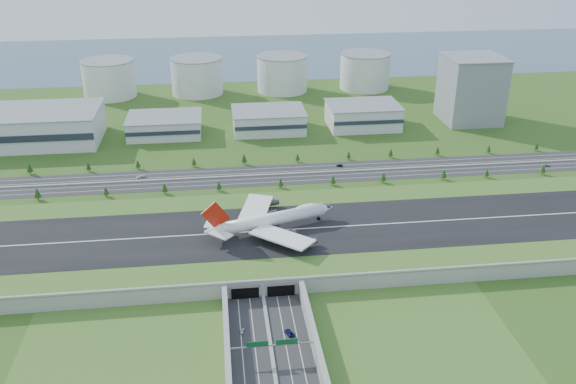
{
  "coord_description": "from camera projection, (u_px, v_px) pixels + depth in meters",
  "views": [
    {
      "loc": [
        -17.64,
        -291.54,
        167.42
      ],
      "look_at": [
        22.34,
        35.0,
        14.54
      ],
      "focal_mm": 38.0,
      "sensor_mm": 36.0,
      "label": 1
    }
  ],
  "objects": [
    {
      "name": "hangar_mid_b",
      "position": [
        269.0,
        120.0,
        505.13
      ],
      "size": [
        58.0,
        42.0,
        17.0
      ],
      "primitive_type": "cube",
      "color": "silver",
      "rests_on": "ground"
    },
    {
      "name": "boeing_747",
      "position": [
        271.0,
        219.0,
        330.6
      ],
      "size": [
        74.48,
        69.35,
        23.73
      ],
      "rotation": [
        0.0,
        0.0,
        0.3
      ],
      "color": "white",
      "rests_on": "airfield_deck"
    },
    {
      "name": "fuel_tank_d",
      "position": [
        365.0,
        71.0,
        621.47
      ],
      "size": [
        50.0,
        50.0,
        35.0
      ],
      "primitive_type": "cylinder",
      "color": "silver",
      "rests_on": "ground"
    },
    {
      "name": "tree_row",
      "position": [
        234.0,
        171.0,
        417.89
      ],
      "size": [
        509.66,
        48.68,
        8.49
      ],
      "color": "#3D2819",
      "rests_on": "ground"
    },
    {
      "name": "car_2",
      "position": [
        289.0,
        333.0,
        263.82
      ],
      "size": [
        4.79,
        6.44,
        1.63
      ],
      "primitive_type": "imported",
      "rotation": [
        0.0,
        0.0,
        3.55
      ],
      "color": "#0C1740",
      "rests_on": "ground"
    },
    {
      "name": "north_expressway",
      "position": [
        245.0,
        176.0,
        420.42
      ],
      "size": [
        560.0,
        36.0,
        0.12
      ],
      "primitive_type": "cube",
      "color": "#28282B",
      "rests_on": "ground"
    },
    {
      "name": "car_0",
      "position": [
        242.0,
        331.0,
        265.05
      ],
      "size": [
        2.6,
        4.32,
        1.38
      ],
      "primitive_type": "imported",
      "rotation": [
        0.0,
        0.0,
        -0.26
      ],
      "color": "#B9BABE",
      "rests_on": "ground"
    },
    {
      "name": "sign_gantry_near",
      "position": [
        272.0,
        346.0,
        246.45
      ],
      "size": [
        38.7,
        0.7,
        9.8
      ],
      "color": "gray",
      "rests_on": "ground"
    },
    {
      "name": "car_5",
      "position": [
        339.0,
        165.0,
        436.2
      ],
      "size": [
        4.8,
        2.68,
        1.5
      ],
      "primitive_type": "imported",
      "rotation": [
        0.0,
        0.0,
        -1.83
      ],
      "color": "black",
      "rests_on": "ground"
    },
    {
      "name": "fuel_tank_a",
      "position": [
        109.0,
        79.0,
        593.37
      ],
      "size": [
        50.0,
        50.0,
        35.0
      ],
      "primitive_type": "cylinder",
      "color": "silver",
      "rests_on": "ground"
    },
    {
      "name": "fuel_tank_b",
      "position": [
        197.0,
        76.0,
        602.74
      ],
      "size": [
        50.0,
        50.0,
        35.0
      ],
      "primitive_type": "cylinder",
      "color": "silver",
      "rests_on": "ground"
    },
    {
      "name": "hangar_west",
      "position": [
        22.0,
        127.0,
        477.45
      ],
      "size": [
        120.0,
        60.0,
        25.0
      ],
      "primitive_type": "cube",
      "color": "silver",
      "rests_on": "ground"
    },
    {
      "name": "bay_water",
      "position": [
        228.0,
        56.0,
        766.98
      ],
      "size": [
        1200.0,
        260.0,
        0.06
      ],
      "primitive_type": "cube",
      "color": "#3A586F",
      "rests_on": "ground"
    },
    {
      "name": "airfield_deck",
      "position": [
        255.0,
        238.0,
        333.11
      ],
      "size": [
        520.0,
        100.0,
        9.2
      ],
      "color": "gray",
      "rests_on": "ground"
    },
    {
      "name": "car_6",
      "position": [
        546.0,
        165.0,
        436.95
      ],
      "size": [
        5.86,
        3.78,
        1.5
      ],
      "primitive_type": "imported",
      "rotation": [
        0.0,
        0.0,
        1.31
      ],
      "color": "#B5B4B9",
      "rests_on": "ground"
    },
    {
      "name": "car_7",
      "position": [
        141.0,
        177.0,
        417.89
      ],
      "size": [
        6.13,
        3.31,
        1.69
      ],
      "primitive_type": "imported",
      "rotation": [
        0.0,
        0.0,
        -1.4
      ],
      "color": "silver",
      "rests_on": "ground"
    },
    {
      "name": "fuel_tank_c",
      "position": [
        282.0,
        74.0,
        612.11
      ],
      "size": [
        50.0,
        50.0,
        35.0
      ],
      "primitive_type": "cylinder",
      "color": "silver",
      "rests_on": "ground"
    },
    {
      "name": "office_tower",
      "position": [
        471.0,
        90.0,
        520.91
      ],
      "size": [
        46.0,
        46.0,
        55.0
      ],
      "primitive_type": "cube",
      "color": "gray",
      "rests_on": "ground"
    },
    {
      "name": "ground",
      "position": [
        255.0,
        245.0,
        334.93
      ],
      "size": [
        1200.0,
        1200.0,
        0.0
      ],
      "primitive_type": "plane",
      "color": "#3A541A",
      "rests_on": "ground"
    },
    {
      "name": "hangar_mid_c",
      "position": [
        363.0,
        116.0,
        513.52
      ],
      "size": [
        58.0,
        42.0,
        19.0
      ],
      "primitive_type": "cube",
      "color": "silver",
      "rests_on": "ground"
    },
    {
      "name": "underpass_road",
      "position": [
        273.0,
        360.0,
        243.99
      ],
      "size": [
        38.8,
        120.4,
        8.0
      ],
      "color": "#28282B",
      "rests_on": "ground"
    },
    {
      "name": "hangar_mid_a",
      "position": [
        165.0,
        126.0,
        496.18
      ],
      "size": [
        58.0,
        42.0,
        15.0
      ],
      "primitive_type": "cube",
      "color": "silver",
      "rests_on": "ground"
    }
  ]
}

